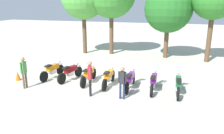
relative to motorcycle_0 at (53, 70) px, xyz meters
name	(u,v)px	position (x,y,z in m)	size (l,w,h in m)	color
ground_plane	(109,85)	(3.67, -0.18, -0.52)	(80.00, 80.00, 0.00)	#BCB7A8
motorcycle_0	(53,70)	(0.00, 0.00, 0.00)	(0.65, 2.19, 1.37)	black
motorcycle_1	(71,72)	(1.22, -0.05, -0.01)	(0.76, 2.16, 0.99)	black
motorcycle_2	(89,74)	(2.44, -0.20, 0.00)	(0.62, 2.19, 1.37)	black
motorcycle_3	(109,77)	(3.66, -0.28, 0.00)	(0.62, 2.19, 1.37)	black
motorcycle_4	(130,79)	(4.89, -0.35, 0.00)	(0.62, 2.19, 1.37)	black
motorcycle_5	(154,81)	(6.11, -0.32, 0.00)	(0.62, 2.19, 1.37)	black
motorcycle_6	(178,84)	(7.33, -0.39, 0.00)	(0.62, 2.19, 1.37)	black
person_0	(90,75)	(3.21, -1.88, 0.53)	(0.32, 0.39, 1.78)	black
person_1	(122,81)	(4.80, -1.81, 0.41)	(0.40, 0.21, 1.60)	#232D4C
person_2	(24,70)	(-0.52, -1.93, 0.49)	(0.27, 0.41, 1.71)	brown
tree_2	(168,9)	(6.23, 7.32, 3.44)	(3.82, 3.82, 5.89)	brown
traffic_cone	(18,76)	(-1.76, -0.99, -0.24)	(0.32, 0.32, 0.55)	orange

